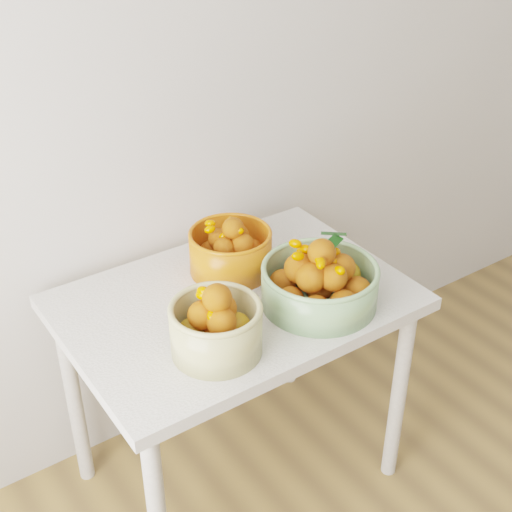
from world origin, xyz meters
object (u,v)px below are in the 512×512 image
object	(u,v)px
table	(236,323)
bowl_cream	(216,327)
bowl_green	(320,281)
bowl_orange	(231,250)

from	to	relation	value
table	bowl_cream	world-z (taller)	bowl_cream
table	bowl_cream	distance (m)	0.31
bowl_green	bowl_orange	xyz separation A→B (m)	(-0.12, 0.29, -0.00)
bowl_cream	bowl_green	size ratio (longest dim) A/B	0.74
table	bowl_orange	world-z (taller)	bowl_orange
table	bowl_green	bearing A→B (deg)	-41.07
bowl_green	bowl_orange	size ratio (longest dim) A/B	1.21
bowl_orange	bowl_green	bearing A→B (deg)	-68.37
bowl_cream	bowl_green	xyz separation A→B (m)	(0.36, 0.02, -0.00)
table	bowl_orange	bearing A→B (deg)	61.32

